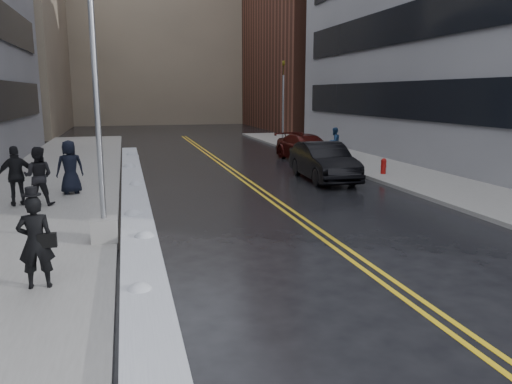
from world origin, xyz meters
TOP-DOWN VIEW (x-y plane):
  - ground at (0.00, 0.00)m, footprint 160.00×160.00m
  - sidewalk_west at (-5.75, 10.00)m, footprint 5.50×50.00m
  - sidewalk_east at (10.00, 10.00)m, footprint 4.00×50.00m
  - lane_line_left at (2.35, 10.00)m, footprint 0.12×50.00m
  - lane_line_right at (2.65, 10.00)m, footprint 0.12×50.00m
  - snow_ridge at (-2.45, 8.00)m, footprint 0.90×30.00m
  - building_far at (2.00, 60.00)m, footprint 36.00×16.00m
  - lamppost at (-3.30, 2.00)m, footprint 0.65×0.65m
  - fire_hydrant at (9.00, 10.00)m, footprint 0.26×0.26m
  - traffic_signal at (8.50, 24.00)m, footprint 0.16×0.20m
  - pedestrian_fedora at (-4.43, -0.94)m, footprint 0.68×0.45m
  - pedestrian_b at (-5.56, 6.91)m, footprint 1.06×0.88m
  - pedestrian_c at (-4.73, 8.73)m, footprint 1.11×0.87m
  - pedestrian_d at (-6.25, 7.04)m, footprint 1.27×0.81m
  - pedestrian_east at (9.51, 16.94)m, footprint 1.03×0.96m
  - car_black at (5.91, 9.85)m, footprint 2.03×5.24m
  - car_maroon at (7.50, 16.29)m, footprint 2.82×5.49m

SIDE VIEW (x-z plane):
  - ground at x=0.00m, z-range 0.00..0.00m
  - lane_line_left at x=2.35m, z-range 0.00..0.01m
  - lane_line_right at x=2.65m, z-range 0.00..0.01m
  - sidewalk_west at x=-5.75m, z-range 0.00..0.15m
  - sidewalk_east at x=10.00m, z-range 0.00..0.15m
  - snow_ridge at x=-2.45m, z-range 0.00..0.34m
  - fire_hydrant at x=9.00m, z-range 0.18..0.91m
  - car_maroon at x=7.50m, z-range 0.00..1.52m
  - car_black at x=5.91m, z-range 0.00..1.70m
  - pedestrian_east at x=9.51m, z-range 0.15..1.85m
  - pedestrian_fedora at x=-4.43m, z-range 0.15..1.98m
  - pedestrian_b at x=-5.56m, z-range 0.15..2.13m
  - pedestrian_c at x=-4.73m, z-range 0.15..2.16m
  - pedestrian_d at x=-6.25m, z-range 0.15..2.16m
  - lamppost at x=-3.30m, z-range -1.28..6.35m
  - traffic_signal at x=8.50m, z-range 0.40..6.40m
  - building_far at x=2.00m, z-range 0.00..22.00m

